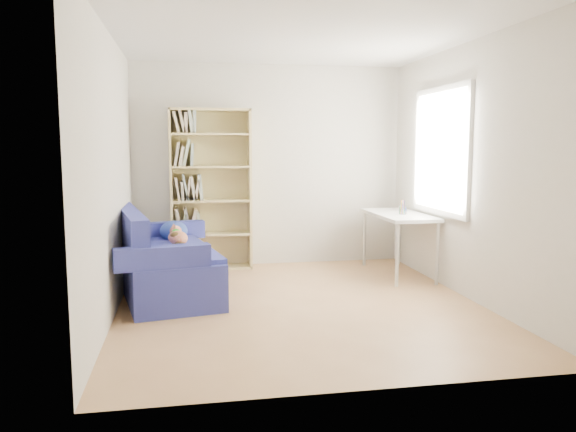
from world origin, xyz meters
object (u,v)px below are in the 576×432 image
object	(u,v)px
desk	(399,219)
pen_cup	(403,209)
bookshelf	(211,196)
sofa	(163,262)

from	to	relation	value
desk	pen_cup	distance (m)	0.16
bookshelf	pen_cup	distance (m)	2.38
bookshelf	desk	bearing A→B (deg)	-18.59
bookshelf	pen_cup	bearing A→B (deg)	-20.35
sofa	desk	xyz separation A→B (m)	(2.78, 0.41, 0.34)
sofa	pen_cup	distance (m)	2.86
bookshelf	sofa	bearing A→B (deg)	-116.19
sofa	bookshelf	world-z (taller)	bookshelf
sofa	desk	bearing A→B (deg)	-2.39
desk	pen_cup	size ratio (longest dim) A/B	7.36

